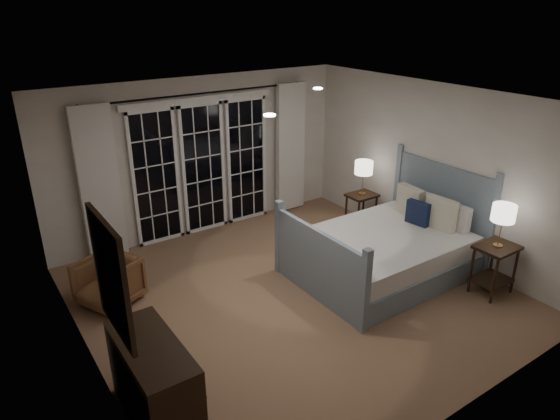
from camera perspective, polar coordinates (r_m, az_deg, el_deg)
floor at (r=6.60m, az=1.46°, el=-9.58°), size 5.00×5.00×0.00m
ceiling at (r=5.66m, az=1.72°, el=12.30°), size 5.00×5.00×0.00m
wall_left at (r=5.11m, az=-21.92°, el=-5.55°), size 0.02×5.00×2.50m
wall_right at (r=7.67m, az=16.93°, el=4.50°), size 0.02×5.00×2.50m
wall_back at (r=8.06m, az=-8.95°, el=6.08°), size 5.00×0.02×2.50m
wall_front at (r=4.47m, az=20.98°, el=-9.60°), size 5.00×0.02×2.50m
french_doors at (r=8.07m, az=-8.75°, el=4.93°), size 2.50×0.04×2.20m
curtain_rod at (r=7.75m, az=-9.07°, el=13.01°), size 3.50×0.03×0.03m
curtain_left at (r=7.46m, az=-19.93°, el=2.78°), size 0.55×0.10×2.25m
curtain_right at (r=8.79m, az=1.20°, el=7.08°), size 0.55×0.10×2.25m
downlight_a at (r=6.62m, az=4.34°, el=13.68°), size 0.12×0.12×0.01m
downlight_b at (r=5.01m, az=-1.20°, el=10.79°), size 0.12×0.12×0.01m
bed at (r=7.09m, az=12.00°, el=-4.46°), size 2.36×1.70×1.38m
nightstand_left at (r=6.98m, az=23.32°, el=-5.47°), size 0.52×0.42×0.67m
nightstand_right at (r=8.36m, az=9.27°, el=0.46°), size 0.47×0.37×0.61m
lamp_left at (r=6.71m, az=24.20°, el=-0.38°), size 0.29×0.29×0.56m
lamp_right at (r=8.13m, az=9.56°, el=4.76°), size 0.29×0.29×0.56m
armchair at (r=6.63m, az=-19.02°, el=-7.77°), size 0.87×0.86×0.60m
dresser at (r=4.82m, az=-14.13°, el=-18.53°), size 0.48×1.13×0.80m
mirror at (r=4.12m, az=-18.74°, el=-7.33°), size 0.05×0.85×1.00m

